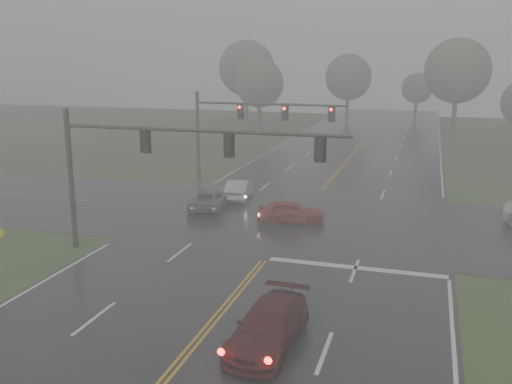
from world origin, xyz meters
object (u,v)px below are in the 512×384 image
(sedan_maroon, at_px, (268,345))
(sedan_red, at_px, (291,223))
(sedan_silver, at_px, (239,199))
(signal_gantry_near, at_px, (149,155))
(car_grey, at_px, (210,208))
(signal_gantry_far, at_px, (241,121))

(sedan_maroon, xyz_separation_m, sedan_red, (-2.78, 15.00, 0.00))
(sedan_silver, bearing_deg, signal_gantry_near, 78.58)
(sedan_red, xyz_separation_m, car_grey, (-5.97, 1.73, 0.00))
(sedan_silver, distance_m, signal_gantry_far, 7.04)
(signal_gantry_near, height_order, signal_gantry_far, signal_gantry_near)
(car_grey, bearing_deg, sedan_silver, -119.57)
(sedan_maroon, distance_m, car_grey, 18.89)
(sedan_red, distance_m, sedan_silver, 6.83)
(signal_gantry_far, bearing_deg, sedan_red, -56.36)
(sedan_silver, relative_size, signal_gantry_far, 0.35)
(sedan_maroon, distance_m, signal_gantry_far, 26.56)
(sedan_red, xyz_separation_m, signal_gantry_far, (-6.29, 9.45, 5.05))
(sedan_maroon, height_order, signal_gantry_far, signal_gantry_far)
(sedan_maroon, relative_size, car_grey, 1.06)
(signal_gantry_far, bearing_deg, car_grey, -87.68)
(sedan_silver, bearing_deg, signal_gantry_far, -83.15)
(sedan_red, distance_m, signal_gantry_far, 12.42)
(sedan_maroon, bearing_deg, car_grey, 120.49)
(sedan_silver, height_order, signal_gantry_far, signal_gantry_far)
(sedan_silver, distance_m, car_grey, 3.19)
(sedan_maroon, bearing_deg, sedan_silver, 114.17)
(sedan_red, height_order, signal_gantry_far, signal_gantry_far)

